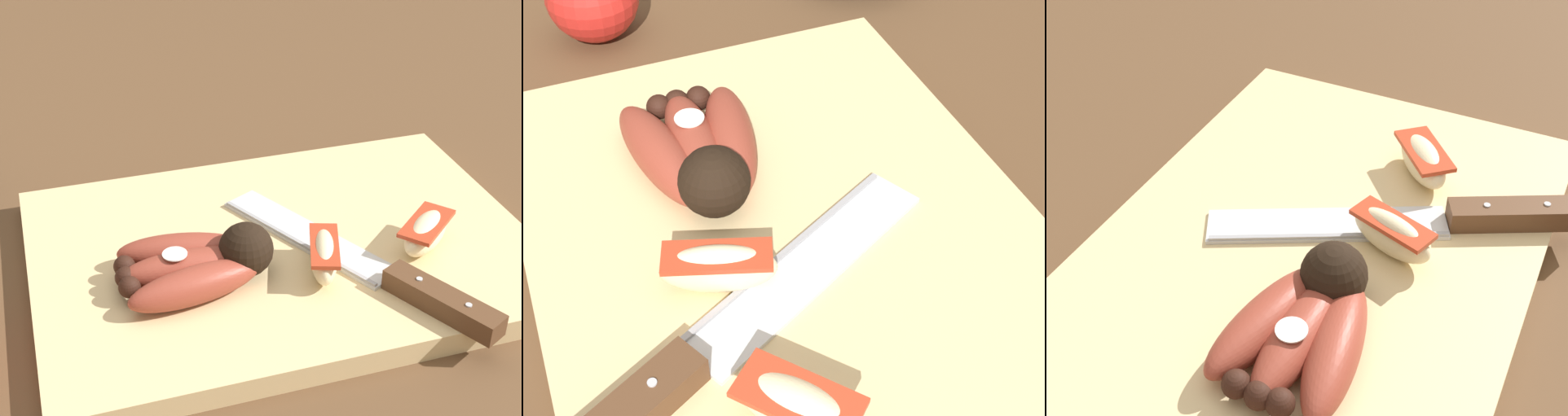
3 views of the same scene
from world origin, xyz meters
TOP-DOWN VIEW (x-y plane):
  - ground_plane at (0.00, 0.00)m, footprint 6.00×6.00m
  - cutting_board at (-0.01, 0.00)m, footprint 0.43×0.31m
  - banana_bunch at (0.07, 0.03)m, footprint 0.13×0.10m
  - chefs_knife at (-0.07, 0.08)m, footprint 0.15×0.26m
  - apple_wedge_near at (-0.12, 0.04)m, footprint 0.07×0.06m
  - apple_wedge_middle at (-0.03, 0.05)m, footprint 0.04×0.07m

SIDE VIEW (x-z plane):
  - ground_plane at x=0.00m, z-range 0.00..0.00m
  - cutting_board at x=-0.01m, z-range 0.00..0.02m
  - chefs_knife at x=-0.07m, z-range 0.02..0.04m
  - apple_wedge_near at x=-0.12m, z-range 0.02..0.05m
  - banana_bunch at x=0.07m, z-range 0.01..0.06m
  - apple_wedge_middle at x=-0.03m, z-range 0.02..0.05m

